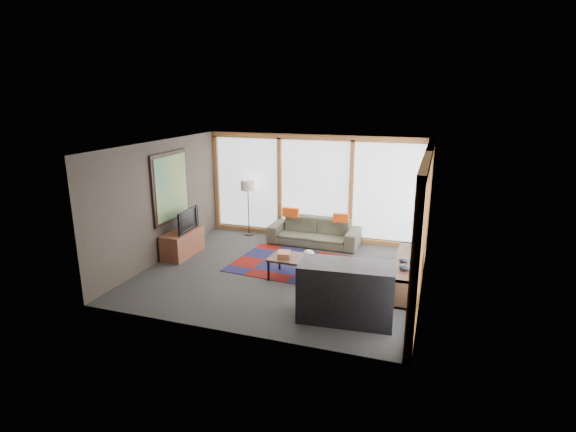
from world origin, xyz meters
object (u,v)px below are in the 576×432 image
(floor_lamp, at_px, (248,208))
(bookshelf, at_px, (405,273))
(bar_counter, at_px, (346,292))
(coffee_table, at_px, (303,269))
(tv_console, at_px, (183,243))
(sofa, at_px, (314,232))
(television, at_px, (185,220))

(floor_lamp, relative_size, bookshelf, 0.69)
(bar_counter, bearing_deg, floor_lamp, 127.09)
(coffee_table, bearing_deg, floor_lamp, 133.10)
(bookshelf, height_order, tv_console, tv_console)
(sofa, distance_m, bookshelf, 2.90)
(sofa, xyz_separation_m, floor_lamp, (-1.81, 0.19, 0.40))
(bar_counter, bearing_deg, bookshelf, 59.63)
(sofa, xyz_separation_m, bookshelf, (2.29, -1.79, -0.05))
(television, bearing_deg, floor_lamp, -24.69)
(coffee_table, bearing_deg, bookshelf, 10.54)
(bar_counter, bearing_deg, tv_console, 151.73)
(sofa, height_order, floor_lamp, floor_lamp)
(floor_lamp, relative_size, television, 1.64)
(bookshelf, bearing_deg, television, 178.52)
(sofa, height_order, coffee_table, sofa)
(sofa, distance_m, tv_console, 3.11)
(tv_console, bearing_deg, floor_lamp, 67.12)
(sofa, xyz_separation_m, coffee_table, (0.37, -2.15, -0.10))
(television, bearing_deg, coffee_table, -102.54)
(tv_console, bearing_deg, bookshelf, -0.99)
(sofa, bearing_deg, television, -145.86)
(floor_lamp, distance_m, television, 1.99)
(coffee_table, xyz_separation_m, tv_console, (-2.98, 0.44, 0.07))
(bookshelf, bearing_deg, floor_lamp, 154.25)
(bookshelf, relative_size, bar_counter, 1.39)
(bookshelf, xyz_separation_m, television, (-4.82, 0.13, 0.56))
(sofa, height_order, television, television)
(television, relative_size, bar_counter, 0.58)
(floor_lamp, bearing_deg, sofa, -5.85)
(coffee_table, bearing_deg, bar_counter, -49.72)
(sofa, relative_size, television, 2.47)
(coffee_table, relative_size, television, 1.50)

